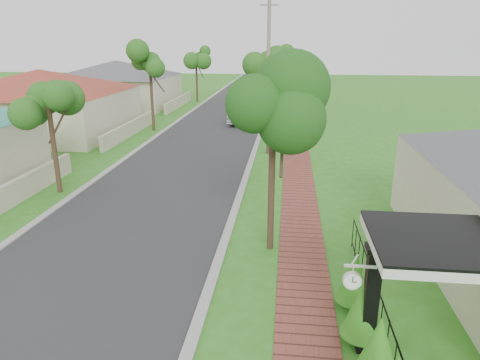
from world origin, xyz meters
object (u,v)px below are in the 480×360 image
at_px(station_clock, 353,279).
at_px(utility_pole, 268,71).
at_px(parked_car_red, 259,103).
at_px(porch_post, 370,304).
at_px(near_tree, 273,106).
at_px(parked_car_white, 244,113).

bearing_deg(station_clock, utility_pole, 97.61).
xyz_separation_m(parked_car_red, station_clock, (4.29, -33.84, 1.18)).
xyz_separation_m(porch_post, station_clock, (-0.49, -0.40, 0.83)).
distance_m(parked_car_red, near_tree, 29.21).
bearing_deg(utility_pole, porch_post, -80.94).
xyz_separation_m(parked_car_white, station_clock, (5.06, -27.33, 1.15)).
bearing_deg(utility_pole, near_tree, -86.55).
bearing_deg(station_clock, parked_car_red, 97.22).
xyz_separation_m(porch_post, near_tree, (-2.35, 4.60, 3.56)).
bearing_deg(parked_car_white, porch_post, -71.57).
xyz_separation_m(utility_pole, station_clock, (2.85, -21.30, -2.64)).
relative_size(near_tree, station_clock, 9.07).
relative_size(parked_car_white, utility_pole, 0.54).
bearing_deg(parked_car_red, near_tree, -86.96).
bearing_deg(station_clock, porch_post, 39.31).
bearing_deg(utility_pole, parked_car_red, 96.56).
bearing_deg(near_tree, parked_car_white, 98.15).
xyz_separation_m(near_tree, utility_pole, (-0.98, 16.30, -0.09)).
bearing_deg(parked_car_white, utility_pole, -63.04).
distance_m(near_tree, utility_pole, 16.33).
height_order(near_tree, utility_pole, utility_pole).
height_order(parked_car_white, near_tree, near_tree).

